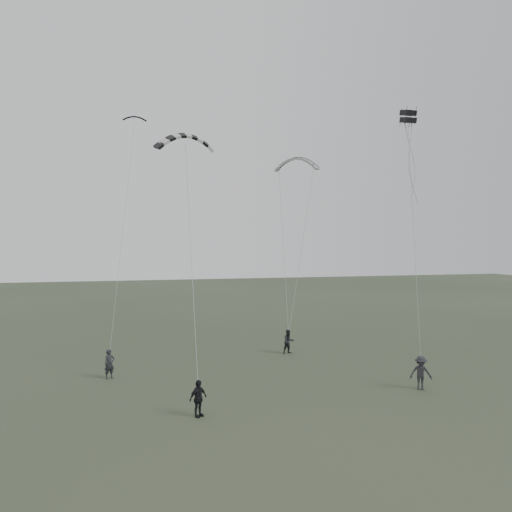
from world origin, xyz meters
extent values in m
plane|color=#313C27|center=(0.00, 0.00, 0.00)|extent=(140.00, 140.00, 0.00)
imported|color=#222228|center=(-7.16, 4.59, 0.79)|extent=(0.69, 0.62, 1.59)
imported|color=black|center=(4.07, 8.00, 0.79)|extent=(0.88, 0.75, 1.58)
imported|color=black|center=(-3.13, -2.35, 0.79)|extent=(0.98, 0.84, 1.58)
imported|color=#242429|center=(8.25, -1.10, 0.85)|extent=(1.25, 0.97, 1.70)
camera|label=1|loc=(-5.56, -23.43, 7.62)|focal=35.00mm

